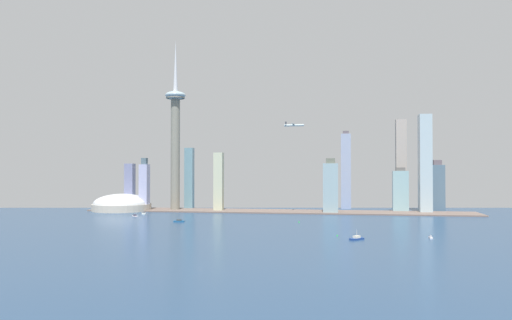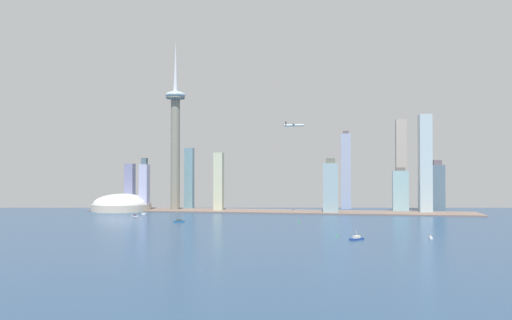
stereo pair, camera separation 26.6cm
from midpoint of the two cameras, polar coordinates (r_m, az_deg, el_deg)
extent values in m
plane|color=navy|center=(406.95, -6.36, -12.06)|extent=(6000.00, 6000.00, 0.00)
cube|color=#705E56|center=(907.20, 2.47, -5.89)|extent=(699.64, 76.27, 2.17)
cylinder|color=gray|center=(947.95, -9.21, 0.83)|extent=(16.95, 16.95, 217.03)
ellipsoid|color=#A0BAC5|center=(957.62, -9.19, 7.33)|extent=(38.19, 38.19, 14.73)
torus|color=gray|center=(956.89, -9.19, 7.02)|extent=(35.41, 35.41, 2.95)
cone|color=silver|center=(967.28, -9.18, 10.59)|extent=(8.48, 8.48, 96.59)
cylinder|color=#BCB3A3|center=(967.41, -15.11, -5.24)|extent=(108.95, 108.95, 12.84)
ellipsoid|color=silver|center=(966.96, -15.10, -4.86)|extent=(103.51, 103.51, 37.45)
cube|color=#8CB4BB|center=(943.38, 16.21, -3.47)|extent=(27.85, 14.56, 74.47)
cube|color=#615C57|center=(942.51, 16.20, -1.02)|extent=(16.71, 8.73, 6.16)
cube|color=#AAACD3|center=(946.19, -12.65, -3.11)|extent=(15.74, 16.73, 86.38)
cube|color=#4D626C|center=(945.66, -12.64, -0.14)|extent=(9.44, 10.04, 11.94)
cube|color=#92A1C2|center=(995.28, 10.26, -1.27)|extent=(19.26, 15.26, 147.18)
cube|color=#5C525A|center=(997.89, 10.24, 3.12)|extent=(11.55, 9.16, 5.70)
cube|color=#AA9F95|center=(988.55, 16.28, -0.51)|extent=(19.62, 16.74, 172.39)
cube|color=slate|center=(984.37, 20.06, -3.02)|extent=(24.66, 16.92, 85.40)
cube|color=#65585F|center=(983.82, 20.05, -0.27)|extent=(14.80, 10.15, 9.13)
cube|color=#8FABB3|center=(886.28, 8.54, -3.22)|extent=(26.09, 24.84, 87.75)
cube|color=#606456|center=(885.75, 8.53, -0.10)|extent=(15.66, 14.91, 8.89)
cube|color=beige|center=(921.32, -4.29, -2.52)|extent=(16.62, 15.45, 108.12)
cube|color=slate|center=(995.61, -14.23, -2.95)|extent=(16.96, 15.47, 88.36)
cube|color=#6691A1|center=(979.43, -7.63, -2.10)|extent=(16.51, 13.92, 119.07)
cube|color=#ACC2CA|center=(934.39, 18.79, -0.40)|extent=(21.19, 27.12, 174.90)
cube|color=navy|center=(565.19, 11.46, -8.84)|extent=(16.92, 17.22, 1.88)
cube|color=beige|center=(564.90, 11.46, -8.62)|extent=(8.68, 8.76, 2.53)
cylinder|color=silver|center=(564.31, 11.45, -8.16)|extent=(0.24, 0.24, 6.58)
cube|color=navy|center=(745.11, -8.80, -6.95)|extent=(16.28, 7.33, 1.99)
cube|color=#363C3D|center=(744.91, -8.80, -6.80)|extent=(7.34, 4.62, 1.92)
cube|color=white|center=(597.05, 19.34, -8.38)|extent=(3.23, 8.64, 1.86)
cube|color=#909AA6|center=(596.82, 19.34, -8.21)|extent=(2.12, 3.85, 1.79)
cube|color=white|center=(886.69, -12.72, -5.98)|extent=(11.26, 16.38, 2.07)
cube|color=#3E424A|center=(886.51, -12.72, -5.85)|extent=(6.41, 7.79, 2.15)
cylinder|color=silver|center=(886.26, -12.72, -5.66)|extent=(0.24, 0.24, 3.85)
cube|color=white|center=(844.35, -13.68, -6.26)|extent=(12.85, 13.23, 1.24)
cube|color=#2C2B40|center=(844.19, -13.68, -6.14)|extent=(6.54, 6.65, 2.29)
cylinder|color=silver|center=(843.85, -13.68, -5.87)|extent=(0.24, 0.24, 5.55)
cone|color=green|center=(731.93, 4.95, -7.04)|extent=(1.88, 1.88, 2.57)
cone|color=green|center=(591.56, 9.28, -8.50)|extent=(1.89, 1.89, 1.88)
cylinder|color=#B0C2C4|center=(861.63, 4.35, 3.98)|extent=(33.05, 6.08, 3.66)
sphere|color=#B0C2C4|center=(859.16, 5.43, 4.00)|extent=(3.66, 3.66, 3.66)
cube|color=#B0C2C4|center=(861.77, 4.35, 4.09)|extent=(6.23, 37.66, 0.50)
cube|color=#B0C2C4|center=(863.98, 3.44, 4.00)|extent=(3.39, 13.27, 0.40)
cube|color=#2D333D|center=(864.32, 3.44, 4.25)|extent=(2.45, 0.68, 5.00)
camera|label=1|loc=(0.13, -89.99, 0.00)|focal=34.96mm
camera|label=2|loc=(0.13, 90.01, 0.00)|focal=34.96mm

